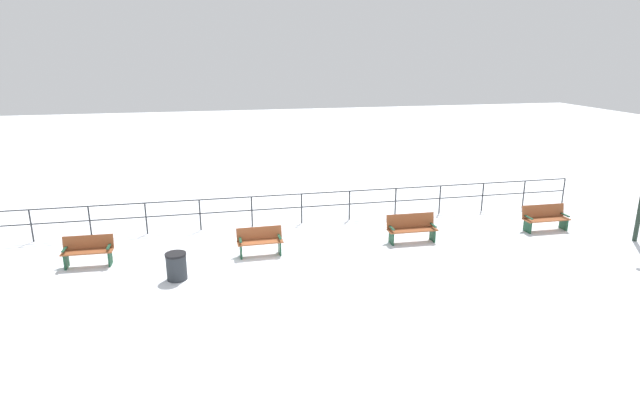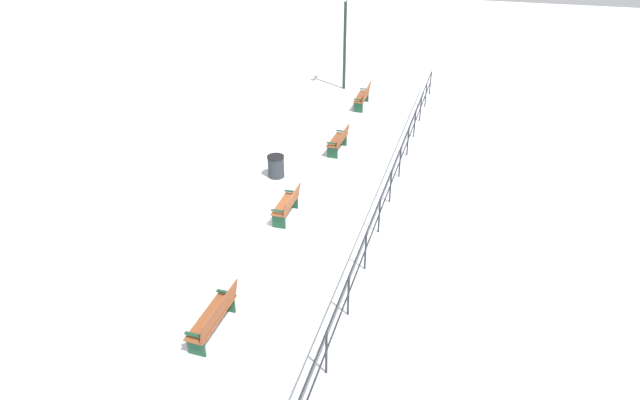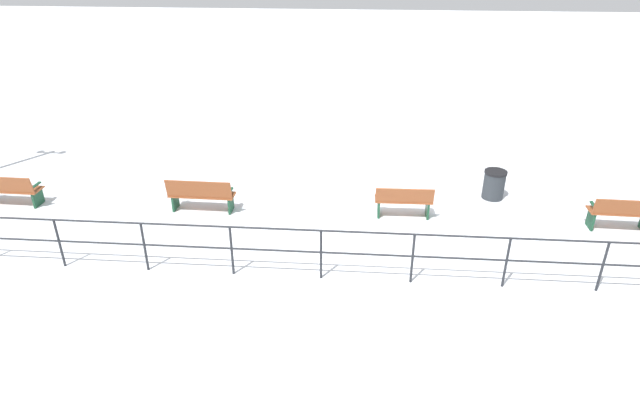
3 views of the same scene
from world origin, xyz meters
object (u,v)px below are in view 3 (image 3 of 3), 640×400
at_px(bench_second, 621,213).
at_px(trash_bin, 494,184).
at_px(bench_third, 404,201).
at_px(bench_fourth, 201,194).
at_px(bench_fifth, 7,189).

xyz_separation_m(bench_second, trash_bin, (1.53, 2.56, -0.08)).
xyz_separation_m(bench_third, bench_fourth, (-0.10, 4.99, 0.02)).
relative_size(bench_fifth, trash_bin, 2.11).
distance_m(bench_fourth, trash_bin, 7.53).
bearing_deg(bench_third, bench_fourth, 90.18).
bearing_deg(bench_second, bench_third, 88.81).
bearing_deg(trash_bin, bench_fifth, 96.64).
bearing_deg(bench_second, bench_fourth, 90.85).
bearing_deg(bench_fifth, bench_second, -89.45).
xyz_separation_m(bench_third, bench_fifth, (-0.17, 9.97, 0.00)).
distance_m(bench_second, bench_fourth, 9.97).
height_order(bench_third, bench_fifth, bench_fifth).
height_order(bench_second, bench_fourth, bench_fourth).
bearing_deg(bench_third, trash_bin, -63.22).
relative_size(bench_second, bench_fourth, 0.87).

